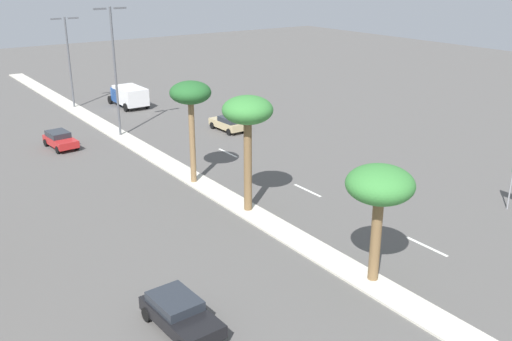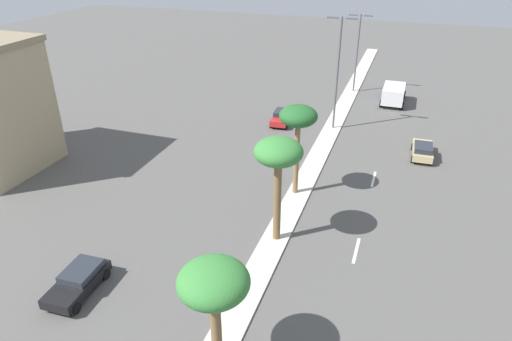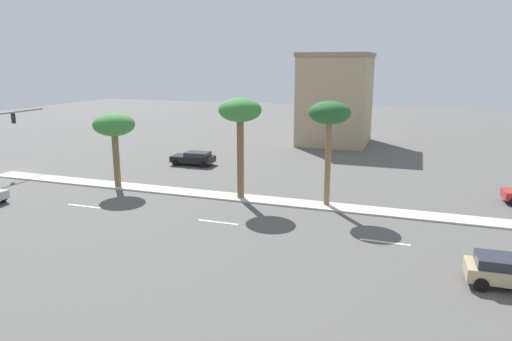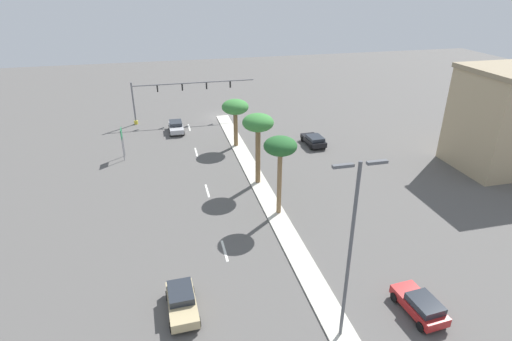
{
  "view_description": "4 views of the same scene",
  "coord_description": "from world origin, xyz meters",
  "px_view_note": "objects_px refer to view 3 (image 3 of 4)",
  "views": [
    {
      "loc": [
        -18.7,
        -4.39,
        14.75
      ],
      "look_at": [
        0.82,
        23.25,
        2.52
      ],
      "focal_mm": 39.92,
      "sensor_mm": 36.0,
      "label": 1
    },
    {
      "loc": [
        7.05,
        -1.39,
        18.73
      ],
      "look_at": [
        -2.95,
        27.52,
        2.55
      ],
      "focal_mm": 32.03,
      "sensor_mm": 36.0,
      "label": 2
    },
    {
      "loc": [
        31.1,
        35.05,
        9.89
      ],
      "look_at": [
        0.63,
        24.46,
        2.39
      ],
      "focal_mm": 32.61,
      "sensor_mm": 36.0,
      "label": 3
    },
    {
      "loc": [
        9.3,
        60.31,
        19.6
      ],
      "look_at": [
        0.5,
        24.04,
        1.92
      ],
      "focal_mm": 29.0,
      "sensor_mm": 36.0,
      "label": 4
    }
  ],
  "objects_px": {
    "palm_tree_left": "(240,114)",
    "sedan_black_leading": "(194,158)",
    "sedan_tan_outboard": "(511,272)",
    "palm_tree_mid": "(114,127)",
    "palm_tree_far": "(329,116)",
    "commercial_building": "(336,99)"
  },
  "relations": [
    {
      "from": "palm_tree_mid",
      "to": "sedan_tan_outboard",
      "type": "distance_m",
      "value": 28.8
    },
    {
      "from": "palm_tree_left",
      "to": "sedan_black_leading",
      "type": "bearing_deg",
      "value": -137.74
    },
    {
      "from": "palm_tree_mid",
      "to": "palm_tree_far",
      "type": "xyz_separation_m",
      "value": [
        -0.6,
        16.96,
        1.37
      ]
    },
    {
      "from": "commercial_building",
      "to": "palm_tree_mid",
      "type": "bearing_deg",
      "value": -25.33
    },
    {
      "from": "commercial_building",
      "to": "palm_tree_far",
      "type": "relative_size",
      "value": 1.52
    },
    {
      "from": "palm_tree_far",
      "to": "sedan_black_leading",
      "type": "height_order",
      "value": "palm_tree_far"
    },
    {
      "from": "sedan_black_leading",
      "to": "sedan_tan_outboard",
      "type": "distance_m",
      "value": 31.14
    },
    {
      "from": "palm_tree_far",
      "to": "sedan_tan_outboard",
      "type": "distance_m",
      "value": 14.93
    },
    {
      "from": "palm_tree_mid",
      "to": "sedan_tan_outboard",
      "type": "xyz_separation_m",
      "value": [
        8.85,
        27.08,
        -4.21
      ]
    },
    {
      "from": "palm_tree_mid",
      "to": "palm_tree_far",
      "type": "distance_m",
      "value": 17.03
    },
    {
      "from": "palm_tree_left",
      "to": "sedan_tan_outboard",
      "type": "height_order",
      "value": "palm_tree_left"
    },
    {
      "from": "palm_tree_far",
      "to": "sedan_tan_outboard",
      "type": "xyz_separation_m",
      "value": [
        9.45,
        10.12,
        -5.59
      ]
    },
    {
      "from": "sedan_black_leading",
      "to": "palm_tree_far",
      "type": "bearing_deg",
      "value": 58.75
    },
    {
      "from": "palm_tree_far",
      "to": "sedan_tan_outboard",
      "type": "height_order",
      "value": "palm_tree_far"
    },
    {
      "from": "sedan_black_leading",
      "to": "sedan_tan_outboard",
      "type": "bearing_deg",
      "value": 53.54
    },
    {
      "from": "palm_tree_left",
      "to": "sedan_black_leading",
      "type": "distance_m",
      "value": 13.9
    },
    {
      "from": "palm_tree_mid",
      "to": "palm_tree_far",
      "type": "relative_size",
      "value": 0.81
    },
    {
      "from": "palm_tree_left",
      "to": "sedan_black_leading",
      "type": "relative_size",
      "value": 1.72
    },
    {
      "from": "commercial_building",
      "to": "sedan_tan_outboard",
      "type": "height_order",
      "value": "commercial_building"
    },
    {
      "from": "palm_tree_far",
      "to": "sedan_black_leading",
      "type": "xyz_separation_m",
      "value": [
        -9.05,
        -14.92,
        -5.62
      ]
    },
    {
      "from": "palm_tree_far",
      "to": "palm_tree_mid",
      "type": "bearing_deg",
      "value": -87.98
    },
    {
      "from": "sedan_tan_outboard",
      "to": "palm_tree_mid",
      "type": "bearing_deg",
      "value": -108.1
    }
  ]
}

